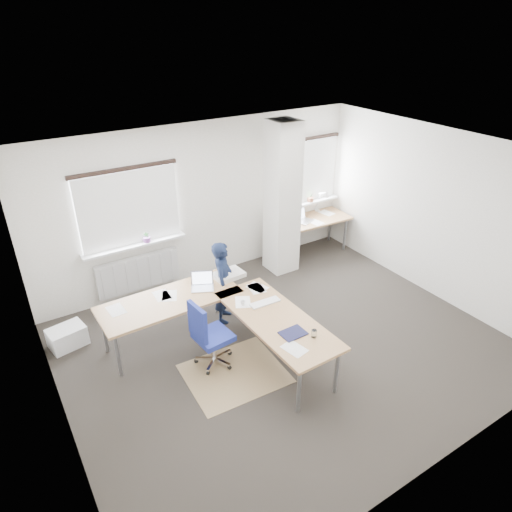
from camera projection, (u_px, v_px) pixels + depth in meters
ground at (284, 346)px, 6.69m from camera, size 6.00×6.00×0.00m
room_shell at (279, 223)px, 6.29m from camera, size 6.04×5.04×2.82m
floor_mat at (235, 373)px, 6.17m from camera, size 1.34×1.15×0.01m
white_crate at (67, 337)px, 6.63m from camera, size 0.56×0.44×0.30m
desk_main at (224, 309)px, 6.31m from camera, size 2.44×2.61×0.96m
desk_side at (315, 220)px, 9.04m from camera, size 1.43×0.76×1.22m
task_chair at (212, 347)px, 6.21m from camera, size 0.56×0.56×1.04m
person at (223, 282)px, 6.98m from camera, size 0.55×0.59×1.34m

